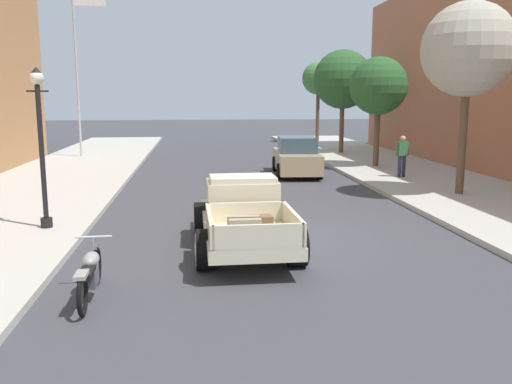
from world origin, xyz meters
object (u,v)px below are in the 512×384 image
object	(u,v)px
pedestrian_sidewalk_right	(402,154)
street_tree_third	(343,80)
hotrod_truck_cream	(243,213)
car_background_tan	(297,157)
flagpole	(80,50)
street_tree_second	(379,86)
street_lamp_near	(41,136)
motorcycle_parked	(90,273)
street_tree_farthest	(318,79)
street_tree_nearest	(469,50)

from	to	relation	value
pedestrian_sidewalk_right	street_tree_third	world-z (taller)	street_tree_third
hotrod_truck_cream	car_background_tan	distance (m)	11.43
pedestrian_sidewalk_right	flagpole	bearing A→B (deg)	146.29
car_background_tan	street_tree_second	xyz separation A→B (m)	(4.04, 1.49, 3.03)
street_tree_second	street_lamp_near	bearing A→B (deg)	-138.16
motorcycle_parked	street_lamp_near	bearing A→B (deg)	112.34
street_tree_farthest	street_lamp_near	bearing A→B (deg)	-116.20
car_background_tan	street_tree_third	distance (m)	9.54
flagpole	street_tree_second	world-z (taller)	flagpole
car_background_tan	street_lamp_near	size ratio (longest dim) A/B	1.15
pedestrian_sidewalk_right	street_lamp_near	bearing A→B (deg)	-148.69
pedestrian_sidewalk_right	flagpole	distance (m)	17.65
flagpole	street_tree_third	distance (m)	14.47
hotrod_truck_cream	flagpole	size ratio (longest dim) A/B	0.54
street_lamp_near	street_tree_farthest	size ratio (longest dim) A/B	0.67
motorcycle_parked	street_tree_third	xyz separation A→B (m)	(10.23, 21.72, 3.86)
pedestrian_sidewalk_right	street_tree_nearest	distance (m)	5.37
hotrod_truck_cream	street_lamp_near	world-z (taller)	street_lamp_near
hotrod_truck_cream	street_tree_second	world-z (taller)	street_tree_second
pedestrian_sidewalk_right	street_tree_nearest	xyz separation A→B (m)	(0.48, -3.86, 3.69)
motorcycle_parked	flagpole	world-z (taller)	flagpole
pedestrian_sidewalk_right	flagpole	world-z (taller)	flagpole
street_tree_nearest	car_background_tan	bearing A→B (deg)	126.50
motorcycle_parked	street_tree_third	size ratio (longest dim) A/B	0.36
car_background_tan	street_lamp_near	xyz separation A→B (m)	(-7.99, -9.28, 1.62)
street_tree_third	street_tree_farthest	world-z (taller)	street_tree_third
hotrod_truck_cream	motorcycle_parked	bearing A→B (deg)	-133.61
street_tree_second	street_tree_third	world-z (taller)	street_tree_third
hotrod_truck_cream	street_lamp_near	bearing A→B (deg)	160.42
hotrod_truck_cream	pedestrian_sidewalk_right	bearing A→B (deg)	51.03
pedestrian_sidewalk_right	street_tree_third	bearing A→B (deg)	88.63
motorcycle_parked	street_tree_farthest	distance (m)	32.52
street_tree_nearest	street_tree_second	bearing A→B (deg)	92.58
street_tree_third	street_tree_farthest	size ratio (longest dim) A/B	1.02
pedestrian_sidewalk_right	street_lamp_near	world-z (taller)	street_lamp_near
street_tree_third	street_tree_farthest	bearing A→B (deg)	86.22
hotrod_truck_cream	motorcycle_parked	distance (m)	4.07
car_background_tan	street_tree_nearest	bearing A→B (deg)	-53.50
car_background_tan	flagpole	xyz separation A→B (m)	(-10.26, 7.39, 5.00)
street_tree_third	hotrod_truck_cream	bearing A→B (deg)	-111.58
street_tree_nearest	street_tree_second	xyz separation A→B (m)	(-0.33, 7.41, -0.98)
street_lamp_near	street_tree_farthest	world-z (taller)	street_tree_farthest
street_tree_nearest	street_tree_farthest	size ratio (longest dim) A/B	1.08
street_tree_second	street_tree_farthest	xyz separation A→B (m)	(0.66, 15.02, 0.83)
motorcycle_parked	pedestrian_sidewalk_right	world-z (taller)	pedestrian_sidewalk_right
street_tree_nearest	flagpole	bearing A→B (deg)	137.72
motorcycle_parked	street_tree_second	size ratio (longest dim) A/B	0.43
flagpole	street_tree_second	bearing A→B (deg)	-22.43
car_background_tan	street_tree_second	size ratio (longest dim) A/B	0.89
motorcycle_parked	street_tree_farthest	xyz separation A→B (m)	(10.80, 30.39, 4.19)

